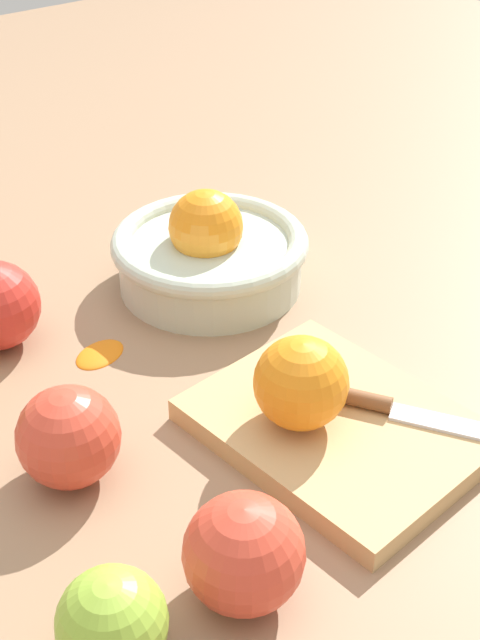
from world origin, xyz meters
name	(u,v)px	position (x,y,z in m)	size (l,w,h in m)	color
ground_plane	(193,400)	(0.00, 0.00, 0.00)	(2.40, 2.40, 0.00)	#997556
bowl	(209,250)	(-0.14, 0.12, 0.04)	(0.20, 0.20, 0.10)	beige
cutting_board	(337,427)	(0.11, 0.07, 0.01)	(0.22, 0.17, 0.02)	tan
orange_on_board	(301,383)	(0.09, 0.04, 0.06)	(0.08, 0.08, 0.08)	orange
knife	(404,411)	(0.14, 0.11, 0.02)	(0.14, 0.10, 0.01)	silver
apple_front_right	(244,553)	(0.19, -0.09, 0.04)	(0.08, 0.08, 0.08)	#D6422D
apple_front_center	(69,437)	(0.02, -0.13, 0.04)	(0.08, 0.08, 0.08)	#D6422D
apple_front_right_2	(112,622)	(0.18, -0.18, 0.03)	(0.07, 0.07, 0.07)	#8EB738
citrus_peel	(99,351)	(-0.11, -0.03, 0.00)	(0.05, 0.04, 0.01)	orange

